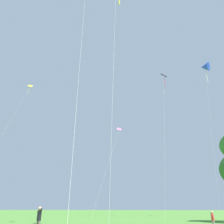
{
  "coord_description": "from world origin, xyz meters",
  "views": [
    {
      "loc": [
        1.49,
        -4.65,
        1.6
      ],
      "look_at": [
        -2.24,
        26.22,
        14.55
      ],
      "focal_mm": 37.02,
      "sensor_mm": 36.0,
      "label": 1
    }
  ],
  "objects": [
    {
      "name": "kite_yellow_diamond",
      "position": [
        -21.58,
        35.64,
        23.05
      ],
      "size": [
        3.73,
        9.45,
        26.3
      ],
      "color": "yellow",
      "rests_on": "ground_plane"
    },
    {
      "name": "person_child_small",
      "position": [
        6.77,
        15.39,
        0.83
      ],
      "size": [
        0.19,
        0.45,
        1.39
      ],
      "color": "gray",
      "rests_on": "ground_plane"
    },
    {
      "name": "kite_blue_delta",
      "position": [
        16.33,
        39.65,
        29.69
      ],
      "size": [
        4.63,
        6.08,
        30.82
      ],
      "color": "blue",
      "rests_on": "ground_plane"
    },
    {
      "name": "kite_pink_low",
      "position": [
        -3.0,
        42.21,
        15.89
      ],
      "size": [
        4.27,
        9.62,
        17.89
      ],
      "color": "pink",
      "rests_on": "ground_plane"
    },
    {
      "name": "kite_black_large",
      "position": [
        7.39,
        39.29,
        26.61
      ],
      "size": [
        3.76,
        10.7,
        29.01
      ],
      "color": "black",
      "rests_on": "ground_plane"
    },
    {
      "name": "person_in_red_shirt",
      "position": [
        -5.06,
        10.81,
        1.01
      ],
      "size": [
        0.47,
        0.41,
        1.68
      ],
      "color": "#665B4C",
      "rests_on": "ground_plane"
    }
  ]
}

